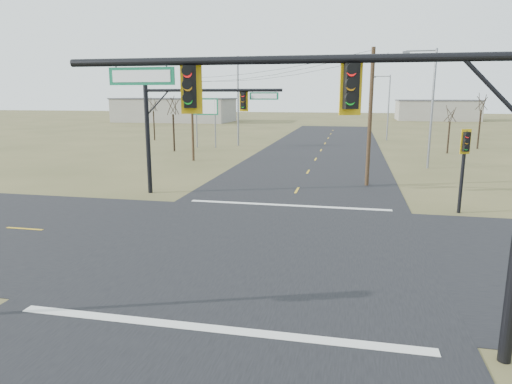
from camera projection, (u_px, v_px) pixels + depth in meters
ground at (264, 245)px, 19.99m from camera, size 320.00×320.00×0.00m
road_ew at (264, 245)px, 19.99m from camera, size 160.00×14.00×0.02m
road_ns at (264, 245)px, 19.99m from camera, size 14.00×160.00×0.02m
stop_bar_near at (214, 329)px, 12.81m from camera, size 12.00×0.40×0.01m
stop_bar_far at (288, 205)px, 27.16m from camera, size 12.00×0.40×0.01m
mast_arm_near at (370, 127)px, 10.82m from camera, size 11.42×0.59×7.88m
mast_arm_far at (189, 114)px, 29.13m from camera, size 9.08×0.42×7.36m
pedestal_signal_ne at (465, 153)px, 24.73m from camera, size 0.65×0.57×4.70m
utility_pole_near at (370, 116)px, 32.21m from camera, size 2.38×0.28×9.71m
utility_pole_far at (192, 117)px, 45.07m from camera, size 1.97×0.72×8.30m
highway_sign at (206, 113)px, 56.55m from camera, size 3.24×0.16×6.08m
streetlight_a at (430, 102)px, 40.00m from camera, size 2.90×0.32×10.41m
streetlight_b at (387, 104)px, 65.52m from camera, size 2.61×0.42×9.30m
streetlight_c at (240, 96)px, 58.23m from camera, size 3.16×0.42×11.31m
bare_tree_a at (173, 105)px, 52.56m from camera, size 3.53×3.53×6.74m
bare_tree_b at (153, 104)px, 65.82m from camera, size 3.30×3.30×6.44m
bare_tree_c at (451, 114)px, 50.78m from camera, size 2.92×2.92×5.64m
bare_tree_d at (482, 102)px, 54.85m from camera, size 2.94×2.94×7.07m
warehouse_left at (175, 110)px, 113.62m from camera, size 28.00×14.00×5.50m
warehouse_mid at (437, 111)px, 119.72m from camera, size 20.00×12.00×5.00m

